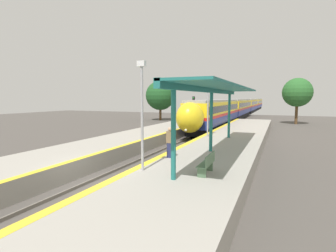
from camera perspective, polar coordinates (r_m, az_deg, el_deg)
ground_plane at (r=13.44m, az=-14.51°, el=-12.39°), size 120.00×120.00×0.00m
rail_left at (r=13.86m, az=-16.93°, el=-11.58°), size 0.08×90.00×0.15m
rail_right at (r=13.01m, az=-11.95°, el=-12.61°), size 0.08×90.00×0.15m
train at (r=66.04m, az=16.35°, el=4.16°), size 2.76×86.68×4.01m
platform_right at (r=11.32m, az=3.06°, el=-13.09°), size 5.06×64.00×1.01m
platform_left at (r=15.94m, az=-25.93°, el=-8.02°), size 4.48×64.00×1.01m
platform_bench at (r=11.32m, az=8.57°, el=-8.05°), size 0.44×1.51×0.89m
person_waiting at (r=14.16m, az=0.42°, el=-3.49°), size 0.36×0.22×1.67m
railway_signal at (r=32.98m, az=5.58°, el=3.43°), size 0.28×0.28×4.44m
lamppost_near at (r=11.52m, az=-5.69°, el=3.91°), size 0.36×0.20×4.81m
lamppost_mid at (r=22.20m, az=8.70°, el=4.90°), size 0.36×0.20×4.81m
station_canopy at (r=15.79m, az=11.50°, el=7.41°), size 2.02×15.12×3.90m
background_tree_left at (r=50.07m, az=-1.68°, el=6.65°), size 5.56×5.56×7.51m
background_tree_right at (r=47.32m, az=26.35°, el=6.55°), size 4.64×4.64×7.47m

